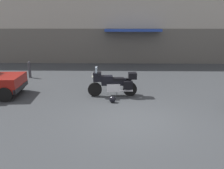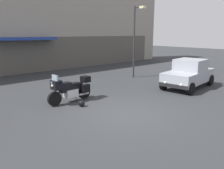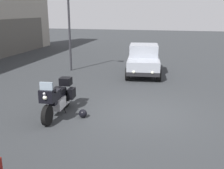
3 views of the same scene
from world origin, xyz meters
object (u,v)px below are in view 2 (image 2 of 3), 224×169
Objects in this scene: car_hatchback_near at (189,74)px; streetlamp_curbside at (136,35)px; motorcycle at (71,89)px; helmet at (82,103)px.

streetlamp_curbside reaches higher than car_hatchback_near.
car_hatchback_near is at bearing 159.34° from motorcycle.
helmet is 7.73m from streetlamp_curbside.
streetlamp_curbside is (6.52, 2.06, 2.35)m from motorcycle.
helmet is at bearing -16.68° from car_hatchback_near.
helmet is 0.07× the size of car_hatchback_near.
streetlamp_curbside reaches higher than helmet.
streetlamp_curbside is at bearing -165.79° from motorcycle.
motorcycle is at bearing 88.03° from helmet.
car_hatchback_near is (6.68, -1.17, 0.67)m from helmet.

